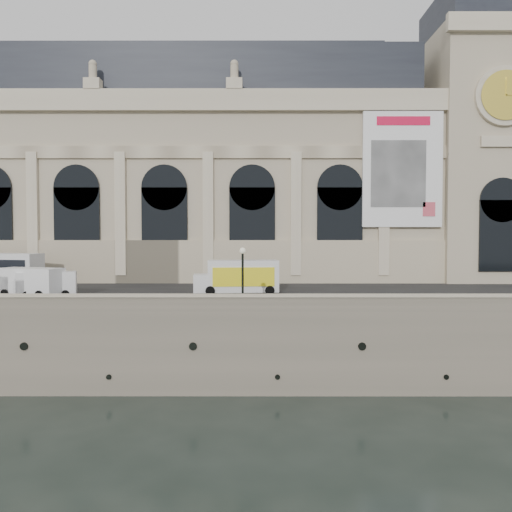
{
  "coord_description": "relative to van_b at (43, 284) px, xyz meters",
  "views": [
    {
      "loc": [
        6.52,
        -35.09,
        11.34
      ],
      "look_at": [
        6.45,
        22.0,
        9.18
      ],
      "focal_mm": 35.0,
      "sensor_mm": 36.0,
      "label": 1
    }
  ],
  "objects": [
    {
      "name": "ground",
      "position": [
        12.42,
        -8.96,
        -7.16
      ],
      "size": [
        260.0,
        260.0,
        0.0
      ],
      "primitive_type": "plane",
      "color": "black",
      "rests_on": "ground"
    },
    {
      "name": "quay",
      "position": [
        12.42,
        26.04,
        -4.16
      ],
      "size": [
        160.0,
        70.0,
        6.0
      ],
      "primitive_type": "cube",
      "color": "gray",
      "rests_on": "ground"
    },
    {
      "name": "street",
      "position": [
        12.42,
        5.04,
        -1.13
      ],
      "size": [
        160.0,
        24.0,
        0.06
      ],
      "primitive_type": "cube",
      "color": "#2D2D2D",
      "rests_on": "quay"
    },
    {
      "name": "parapet",
      "position": [
        12.42,
        -8.36,
        -0.54
      ],
      "size": [
        160.0,
        1.4,
        1.21
      ],
      "color": "gray",
      "rests_on": "quay"
    },
    {
      "name": "museum",
      "position": [
        6.44,
        21.9,
        12.57
      ],
      "size": [
        69.0,
        18.7,
        29.1
      ],
      "color": "#BCAF90",
      "rests_on": "quay"
    },
    {
      "name": "clock_pavilion",
      "position": [
        46.42,
        18.96,
        16.27
      ],
      "size": [
        13.0,
        14.72,
        36.7
      ],
      "color": "#BCAF90",
      "rests_on": "quay"
    },
    {
      "name": "van_b",
      "position": [
        0.0,
        0.0,
        0.0
      ],
      "size": [
        5.41,
        3.25,
        2.26
      ],
      "color": "white",
      "rests_on": "quay"
    },
    {
      "name": "van_c",
      "position": [
        -1.37,
        -0.08,
        0.18
      ],
      "size": [
        6.27,
        3.83,
        2.62
      ],
      "color": "white",
      "rests_on": "quay"
    },
    {
      "name": "box_truck",
      "position": [
        17.19,
        2.71,
        0.44
      ],
      "size": [
        8.05,
        3.33,
        3.17
      ],
      "color": "white",
      "rests_on": "quay"
    },
    {
      "name": "lamp_right",
      "position": [
        17.9,
        -7.21,
        1.12
      ],
      "size": [
        0.47,
        0.47,
        4.57
      ],
      "color": "black",
      "rests_on": "quay"
    }
  ]
}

